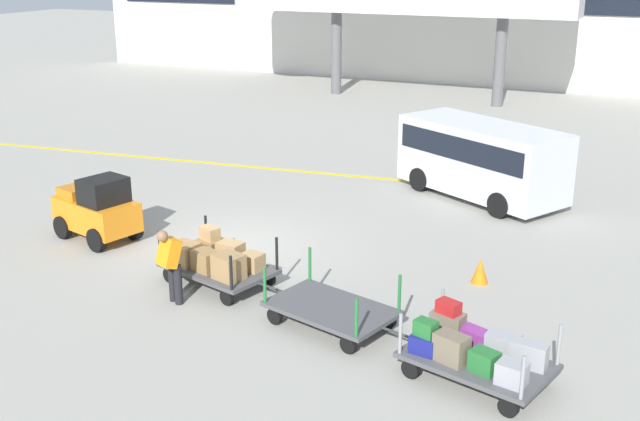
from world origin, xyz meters
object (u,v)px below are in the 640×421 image
(baggage_cart_lead, at_px, (216,260))
(safety_cone_near, at_px, (480,271))
(baggage_tug, at_px, (97,209))
(baggage_cart_middle, at_px, (331,309))
(baggage_handler, at_px, (171,263))
(baggage_cart_tail, at_px, (474,351))
(shuttle_van, at_px, (482,155))

(baggage_cart_lead, xyz_separation_m, safety_cone_near, (4.98, 2.32, -0.26))
(baggage_tug, bearing_deg, baggage_cart_lead, -15.57)
(baggage_tug, distance_m, baggage_cart_middle, 7.17)
(baggage_handler, bearing_deg, safety_cone_near, 33.41)
(baggage_tug, distance_m, safety_cone_near, 9.05)
(baggage_cart_lead, bearing_deg, baggage_cart_middle, -14.58)
(baggage_tug, distance_m, baggage_handler, 4.33)
(baggage_cart_lead, bearing_deg, baggage_tug, 164.43)
(baggage_cart_tail, height_order, baggage_handler, baggage_handler)
(baggage_cart_lead, bearing_deg, safety_cone_near, 24.97)
(shuttle_van, height_order, safety_cone_near, shuttle_van)
(baggage_cart_lead, distance_m, baggage_cart_tail, 5.97)
(baggage_tug, distance_m, baggage_cart_tail, 10.11)
(baggage_cart_middle, height_order, safety_cone_near, baggage_cart_middle)
(baggage_tug, xyz_separation_m, baggage_cart_tail, (9.75, -2.64, -0.23))
(shuttle_van, xyz_separation_m, safety_cone_near, (1.40, -5.84, -0.96))
(baggage_cart_lead, bearing_deg, baggage_cart_tail, -14.88)
(baggage_cart_middle, xyz_separation_m, baggage_handler, (-3.22, -0.40, 0.52))
(baggage_handler, height_order, safety_cone_near, baggage_handler)
(baggage_cart_middle, distance_m, shuttle_van, 8.99)
(baggage_cart_middle, distance_m, baggage_cart_tail, 2.95)
(baggage_cart_tail, distance_m, shuttle_van, 9.96)
(baggage_cart_lead, bearing_deg, shuttle_van, 66.32)
(baggage_cart_tail, bearing_deg, shuttle_van, 102.73)
(baggage_cart_middle, height_order, baggage_cart_tail, same)
(baggage_cart_tail, bearing_deg, safety_cone_near, 101.62)
(shuttle_van, distance_m, safety_cone_near, 6.09)
(baggage_cart_middle, relative_size, safety_cone_near, 5.61)
(baggage_cart_middle, xyz_separation_m, safety_cone_near, (2.05, 3.08, -0.07))
(baggage_tug, relative_size, baggage_handler, 1.48)
(baggage_handler, bearing_deg, baggage_cart_lead, 75.90)
(baggage_cart_middle, height_order, baggage_handler, baggage_handler)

